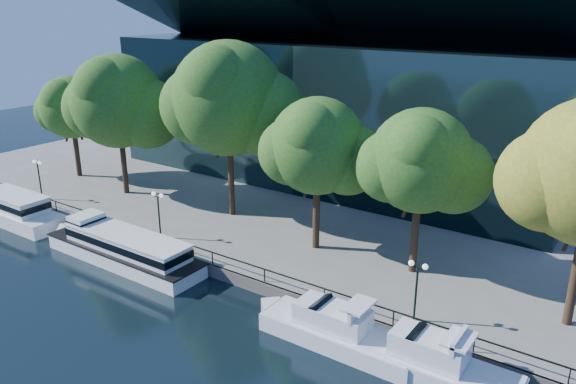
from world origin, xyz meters
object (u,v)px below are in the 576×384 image
Objects in this scene: large_vessel at (13,208)px; cruiser_near at (333,328)px; tree_1 at (119,104)px; tree_2 at (230,101)px; cruiser_far at (428,361)px; tree_4 at (422,164)px; lamp_2 at (417,278)px; lamp_1 at (158,204)px; tree_3 at (319,148)px; tour_boat at (120,246)px; tree_0 at (72,109)px; lamp_0 at (38,171)px.

cruiser_near is (35.57, -0.11, -0.25)m from large_vessel.
tree_1 is 0.89× the size of tree_2.
cruiser_far is 13.90m from tree_4.
tree_2 reaches higher than tree_4.
tree_1 reaches higher than lamp_2.
large_vessel is 17.00m from lamp_1.
tree_3 reaches higher than large_vessel.
tour_boat is 24.15m from lamp_2.
tree_0 is 41.05m from tree_4.
tree_1 is 23.60m from tree_3.
cruiser_near is at bearing -95.84° from tree_4.
lamp_1 is at bearing 180.00° from lamp_2.
cruiser_near is at bearing -53.32° from tree_3.
lamp_0 is at bearing -170.43° from tree_4.
cruiser_far is 2.57× the size of lamp_1.
tree_1 is 14.54m from lamp_1.
lamp_0 and lamp_2 have the same top height.
tree_4 reaches higher than lamp_2.
tour_boat is 20.06m from cruiser_near.
tree_2 is at bearing 77.89° from lamp_1.
large_vessel is 4.64m from lamp_0.
tree_3 is 3.05× the size of lamp_2.
tree_1 is 3.55× the size of lamp_1.
lamp_1 is (-20.22, -6.32, -5.37)m from tree_4.
tree_2 is 1.31× the size of tree_4.
cruiser_far is 0.85× the size of tree_4.
lamp_0 reaches higher than large_vessel.
tree_0 is 0.79× the size of tree_1.
lamp_2 is at bearing -10.08° from tree_1.
large_vessel is 13.81m from tree_0.
lamp_2 is (40.10, 0.00, 0.00)m from lamp_0.
tree_2 is (22.46, 0.58, 2.94)m from tree_0.
tree_0 reaches higher than large_vessel.
tree_4 is (-5.04, 9.96, 8.28)m from cruiser_far.
large_vessel is 0.93× the size of tree_1.
lamp_2 is (10.81, -5.80, -5.37)m from tree_3.
tree_3 is (23.58, -0.32, -1.06)m from tree_1.
tree_2 reaches higher than cruiser_far.
tree_2 is at bearing 146.94° from cruiser_near.
cruiser_near is 2.80× the size of lamp_2.
tour_boat is 16.96m from lamp_0.
tree_4 reaches higher than tour_boat.
large_vessel is at bearing -116.46° from tree_1.
tour_boat is 4.11× the size of lamp_1.
tree_2 is at bearing 175.90° from tree_4.
tree_1 is 3.55× the size of lamp_0.
tree_4 is at bearing 116.86° from cruiser_far.
tree_0 reaches higher than lamp_0.
tree_0 is 9.25m from lamp_0.
tree_2 reaches higher than cruiser_near.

